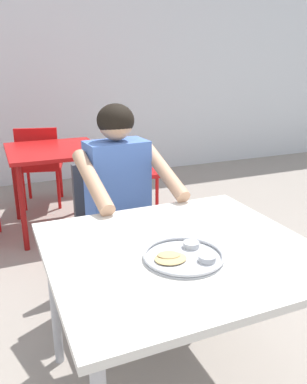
# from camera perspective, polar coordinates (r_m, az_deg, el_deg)

# --- Properties ---
(back_wall) EXTENTS (12.00, 0.12, 3.40)m
(back_wall) POSITION_cam_1_polar(r_m,az_deg,el_deg) (4.89, -16.44, 21.28)
(back_wall) COLOR silver
(back_wall) RESTS_ON ground
(table_foreground) EXTENTS (1.02, 0.93, 0.73)m
(table_foreground) POSITION_cam_1_polar(r_m,az_deg,el_deg) (1.56, 3.95, -10.48)
(table_foreground) COLOR silver
(table_foreground) RESTS_ON ground
(thali_tray) EXTENTS (0.30, 0.30, 0.03)m
(thali_tray) POSITION_cam_1_polar(r_m,az_deg,el_deg) (1.44, 4.51, -9.33)
(thali_tray) COLOR #B7BABF
(thali_tray) RESTS_ON table_foreground
(chair_foreground) EXTENTS (0.44, 0.46, 0.82)m
(chair_foreground) POSITION_cam_1_polar(r_m,az_deg,el_deg) (2.43, -6.21, -3.96)
(chair_foreground) COLOR #3F3F44
(chair_foreground) RESTS_ON ground
(diner_foreground) EXTENTS (0.52, 0.57, 1.20)m
(diner_foreground) POSITION_cam_1_polar(r_m,az_deg,el_deg) (2.15, -4.39, -0.26)
(diner_foreground) COLOR #2D2D2D
(diner_foreground) RESTS_ON ground
(table_background_red) EXTENTS (0.76, 0.81, 0.72)m
(table_background_red) POSITION_cam_1_polar(r_m,az_deg,el_deg) (3.40, -14.36, 4.69)
(table_background_red) COLOR #B71414
(table_background_red) RESTS_ON ground
(chair_red_right) EXTENTS (0.43, 0.40, 0.87)m
(chair_red_right) POSITION_cam_1_polar(r_m,az_deg,el_deg) (3.62, -4.08, 3.86)
(chair_red_right) COLOR red
(chair_red_right) RESTS_ON ground
(chair_red_far) EXTENTS (0.51, 0.52, 0.82)m
(chair_red_far) POSITION_cam_1_polar(r_m,az_deg,el_deg) (4.02, -16.41, 4.39)
(chair_red_far) COLOR red
(chair_red_far) RESTS_ON ground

